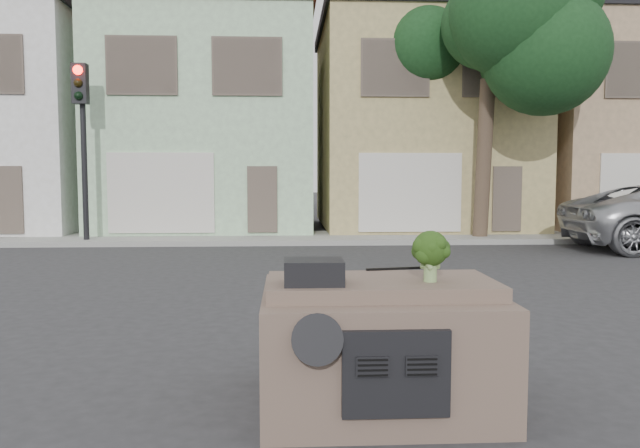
{
  "coord_description": "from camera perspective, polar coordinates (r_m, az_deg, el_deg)",
  "views": [
    {
      "loc": [
        -0.79,
        -8.35,
        2.01
      ],
      "look_at": [
        -0.33,
        0.5,
        1.3
      ],
      "focal_mm": 35.0,
      "sensor_mm": 36.0,
      "label": 1
    }
  ],
  "objects": [
    {
      "name": "ground_plane",
      "position": [
        8.63,
        2.36,
        -8.9
      ],
      "size": [
        120.0,
        120.0,
        0.0
      ],
      "primitive_type": "plane",
      "color": "#303033",
      "rests_on": "ground"
    },
    {
      "name": "traffic_signal",
      "position": [
        18.75,
        -20.86,
        5.94
      ],
      "size": [
        0.4,
        0.4,
        5.1
      ],
      "primitive_type": "cube",
      "color": "black",
      "rests_on": "ground"
    },
    {
      "name": "car_dashboard",
      "position": [
        5.6,
        5.31,
        -10.45
      ],
      "size": [
        2.0,
        1.8,
        1.12
      ],
      "primitive_type": "cube",
      "color": "brown",
      "rests_on": "ground"
    },
    {
      "name": "townhouse_beige",
      "position": [
        26.01,
        25.46,
        8.04
      ],
      "size": [
        7.2,
        8.2,
        7.55
      ],
      "primitive_type": "cube",
      "color": "tan",
      "rests_on": "ground"
    },
    {
      "name": "sidewalk",
      "position": [
        18.97,
        -0.61,
        -1.27
      ],
      "size": [
        40.0,
        3.0,
        0.15
      ],
      "primitive_type": "cube",
      "color": "gray",
      "rests_on": "ground"
    },
    {
      "name": "wiper_arm",
      "position": [
        5.9,
        7.51,
        -4.04
      ],
      "size": [
        0.69,
        0.15,
        0.02
      ],
      "primitive_type": "cube",
      "rotation": [
        0.0,
        0.0,
        0.17
      ],
      "color": "black",
      "rests_on": "car_dashboard"
    },
    {
      "name": "townhouse_tan",
      "position": [
        23.42,
        8.91,
        8.86
      ],
      "size": [
        7.2,
        8.2,
        7.55
      ],
      "primitive_type": "cube",
      "color": "tan",
      "rests_on": "ground"
    },
    {
      "name": "instrument_hump",
      "position": [
        5.07,
        -0.58,
        -4.4
      ],
      "size": [
        0.48,
        0.38,
        0.2
      ],
      "primitive_type": "cube",
      "color": "black",
      "rests_on": "car_dashboard"
    },
    {
      "name": "tree_near",
      "position": [
        19.19,
        14.86,
        11.14
      ],
      "size": [
        4.4,
        4.0,
        8.5
      ],
      "primitive_type": "cube",
      "color": "#163A19",
      "rests_on": "ground"
    },
    {
      "name": "broccoli",
      "position": [
        5.25,
        10.07,
        -2.86
      ],
      "size": [
        0.5,
        0.5,
        0.44
      ],
      "primitive_type": "cube",
      "rotation": [
        0.0,
        0.0,
        3.95
      ],
      "color": "#1E3810",
      "rests_on": "car_dashboard"
    },
    {
      "name": "townhouse_mint",
      "position": [
        23.08,
        -9.87,
        8.91
      ],
      "size": [
        7.2,
        8.2,
        7.55
      ],
      "primitive_type": "cube",
      "color": "#ACD5A9",
      "rests_on": "ground"
    }
  ]
}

